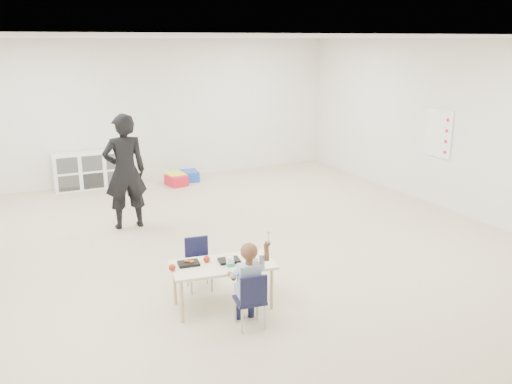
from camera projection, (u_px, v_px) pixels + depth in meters
name	position (u px, v px, depth m)	size (l,w,h in m)	color
room	(236.00, 151.00, 6.92)	(9.00, 9.02, 2.80)	#C0B293
table	(223.00, 285.00, 5.78)	(1.14, 0.68, 0.50)	beige
chair_near	(250.00, 299.00, 5.36)	(0.29, 0.27, 0.60)	#111334
chair_far	(199.00, 265.00, 6.17)	(0.29, 0.27, 0.60)	#111334
child	(250.00, 283.00, 5.32)	(0.40, 0.40, 0.94)	#ABBEE8
lunch_tray_near	(229.00, 260.00, 5.76)	(0.22, 0.16, 0.03)	black
lunch_tray_far	(189.00, 264.00, 5.68)	(0.22, 0.16, 0.03)	black
milk_carton	(230.00, 262.00, 5.63)	(0.07, 0.07, 0.10)	white
bread_roll	(254.00, 261.00, 5.70)	(0.09, 0.09, 0.07)	tan
apple_near	(207.00, 259.00, 5.74)	(0.07, 0.07, 0.07)	maroon
apple_far	(172.00, 268.00, 5.52)	(0.07, 0.07, 0.07)	maroon
cubby_shelf	(91.00, 170.00, 10.43)	(1.40, 0.40, 0.70)	white
rules_poster	(438.00, 133.00, 9.13)	(0.02, 0.60, 0.80)	white
adult	(125.00, 172.00, 8.09)	(0.64, 0.42, 1.74)	black
bin_red	(176.00, 180.00, 10.65)	(0.32, 0.42, 0.20)	red
bin_yellow	(176.00, 178.00, 10.79)	(0.33, 0.43, 0.21)	yellow
bin_blue	(189.00, 176.00, 11.01)	(0.33, 0.42, 0.21)	#1842B9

